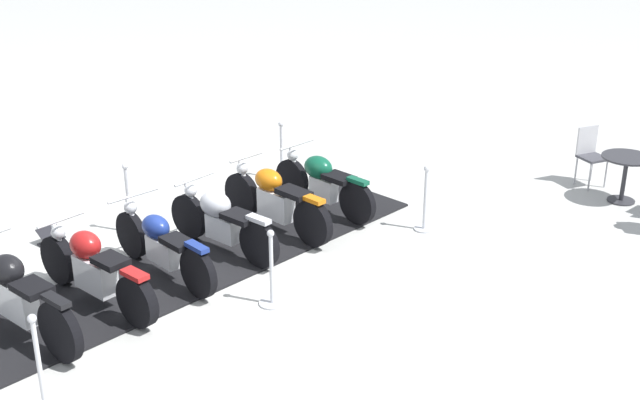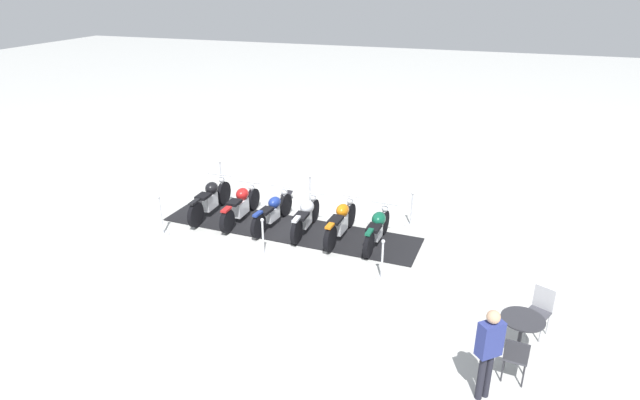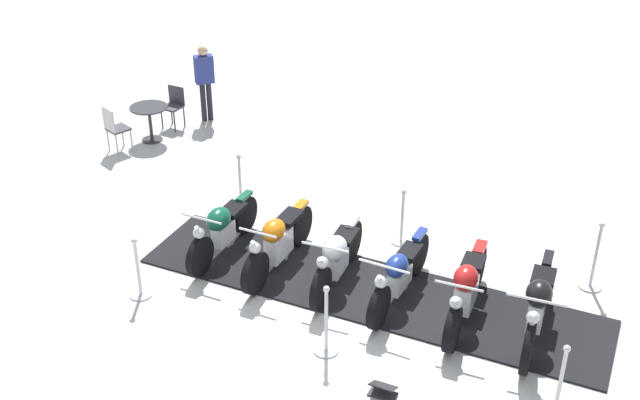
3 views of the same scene
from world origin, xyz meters
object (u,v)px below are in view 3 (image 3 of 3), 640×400
(stanchion_left_mid, at_px, (402,226))
(motorcycle_maroon, at_px, (466,290))
(motorcycle_black, at_px, (538,305))
(cafe_chair_near_table, at_px, (115,127))
(cafe_table, at_px, (149,115))
(stanchion_left_front, at_px, (240,187))
(stanchion_right_front, at_px, (139,278))
(motorcycle_chrome, at_px, (337,257))
(motorcycle_navy, at_px, (399,274))
(stanchion_right_mid, at_px, (326,332))
(info_placard, at_px, (383,390))
(bystander_person, at_px, (205,76))
(motorcycle_copper, at_px, (278,242))
(motorcycle_forest, at_px, (222,228))
(stanchion_left_rear, at_px, (593,268))
(stanchion_right_rear, at_px, (558,396))
(cafe_chair_across_table, at_px, (174,104))

(stanchion_left_mid, bearing_deg, motorcycle_maroon, -139.04)
(motorcycle_black, xyz_separation_m, cafe_chair_near_table, (2.87, 8.82, 0.03))
(motorcycle_maroon, bearing_deg, cafe_table, -115.23)
(stanchion_left_front, xyz_separation_m, stanchion_right_front, (-3.05, 0.16, -0.05))
(stanchion_left_mid, xyz_separation_m, stanchion_right_front, (-2.89, 3.22, -0.01))
(motorcycle_chrome, bearing_deg, motorcycle_navy, 86.51)
(motorcycle_maroon, relative_size, stanchion_left_front, 2.24)
(stanchion_left_front, xyz_separation_m, cafe_table, (1.76, 2.98, 0.22))
(stanchion_right_mid, bearing_deg, info_placard, -118.79)
(cafe_table, xyz_separation_m, bystander_person, (1.39, -0.58, 0.45))
(bystander_person, bearing_deg, stanchion_right_mid, -2.13)
(cafe_chair_near_table, bearing_deg, stanchion_right_mid, -99.16)
(info_placard, xyz_separation_m, bystander_person, (6.90, 6.29, 0.95))
(motorcycle_copper, bearing_deg, motorcycle_maroon, 90.38)
(motorcycle_forest, xyz_separation_m, stanchion_left_mid, (1.43, -2.59, -0.19))
(stanchion_left_rear, height_order, cafe_chair_near_table, stanchion_left_rear)
(motorcycle_maroon, distance_m, stanchion_right_front, 4.81)
(info_placard, bearing_deg, stanchion_left_rear, -120.13)
(stanchion_right_mid, relative_size, cafe_chair_near_table, 1.09)
(motorcycle_chrome, bearing_deg, cafe_chair_near_table, -115.42)
(motorcycle_maroon, xyz_separation_m, info_placard, (-1.95, 0.60, -0.42))
(stanchion_left_front, height_order, bystander_person, bystander_person)
(motorcycle_maroon, bearing_deg, stanchion_right_front, -74.66)
(motorcycle_black, relative_size, stanchion_left_rear, 2.05)
(motorcycle_navy, height_order, stanchion_right_mid, stanchion_right_mid)
(motorcycle_forest, xyz_separation_m, motorcycle_copper, (-0.05, -1.00, -0.00))
(stanchion_left_rear, height_order, stanchion_left_mid, stanchion_left_rear)
(stanchion_right_rear, relative_size, stanchion_right_front, 1.13)
(motorcycle_maroon, height_order, cafe_chair_across_table, motorcycle_maroon)
(stanchion_right_front, xyz_separation_m, bystander_person, (6.20, 2.25, 0.72))
(motorcycle_maroon, xyz_separation_m, bystander_person, (4.95, 6.89, 0.53))
(motorcycle_maroon, relative_size, stanchion_left_mid, 2.25)
(motorcycle_navy, xyz_separation_m, stanchion_right_rear, (-1.62, -2.48, -0.12))
(motorcycle_copper, distance_m, stanchion_left_mid, 2.17)
(motorcycle_copper, relative_size, stanchion_right_mid, 2.04)
(motorcycle_copper, relative_size, cafe_table, 2.79)
(motorcycle_navy, distance_m, cafe_chair_near_table, 7.35)
(stanchion_left_mid, bearing_deg, stanchion_left_rear, -93.05)
(motorcycle_navy, distance_m, stanchion_right_front, 3.87)
(bystander_person, bearing_deg, stanchion_right_front, -22.05)
(stanchion_left_mid, distance_m, cafe_table, 6.35)
(stanchion_left_mid, bearing_deg, stanchion_right_rear, -137.92)
(motorcycle_maroon, xyz_separation_m, stanchion_left_rear, (1.47, -1.64, -0.15))
(motorcycle_forest, height_order, motorcycle_chrome, motorcycle_chrome)
(motorcycle_black, xyz_separation_m, info_placard, (-1.90, 1.60, -0.46))
(stanchion_right_rear, bearing_deg, motorcycle_chrome, 64.27)
(stanchion_right_rear, height_order, stanchion_left_front, stanchion_right_rear)
(stanchion_left_mid, bearing_deg, stanchion_left_front, 86.95)
(stanchion_left_front, bearing_deg, motorcycle_chrome, -124.38)
(stanchion_left_mid, xyz_separation_m, bystander_person, (3.31, 5.47, 0.71))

